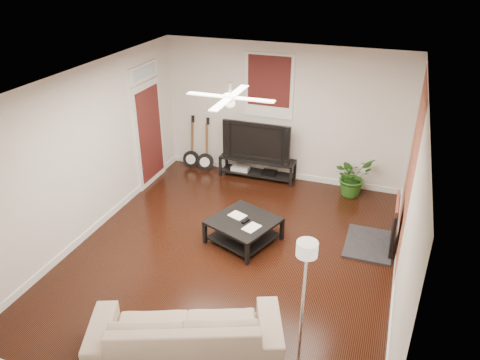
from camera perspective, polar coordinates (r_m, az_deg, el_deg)
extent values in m
cube|color=black|center=(7.56, -1.02, -9.11)|extent=(5.00, 6.00, 0.01)
cube|color=white|center=(6.33, -1.23, 11.85)|extent=(5.00, 6.00, 0.01)
cube|color=silver|center=(9.48, 5.29, 8.09)|extent=(5.00, 0.01, 2.80)
cube|color=silver|center=(4.62, -14.74, -15.45)|extent=(5.00, 0.01, 2.80)
cube|color=silver|center=(7.98, -18.21, 3.08)|extent=(0.01, 6.00, 2.80)
cube|color=silver|center=(6.49, 20.08, -2.88)|extent=(0.01, 6.00, 2.80)
cube|color=brown|center=(7.38, 20.18, 0.80)|extent=(0.02, 2.20, 2.80)
cube|color=black|center=(7.81, 17.00, -5.07)|extent=(0.80, 1.10, 0.92)
cube|color=#360F0E|center=(9.37, 3.58, 11.43)|extent=(1.00, 0.06, 1.30)
cube|color=white|center=(9.46, -11.16, 6.69)|extent=(0.08, 1.00, 2.50)
cube|color=black|center=(9.84, 2.15, 1.51)|extent=(1.60, 0.43, 0.45)
imported|color=black|center=(9.60, 2.25, 4.97)|extent=(1.43, 0.19, 0.82)
cube|color=black|center=(7.76, 0.45, -6.22)|extent=(1.25, 1.25, 0.41)
imported|color=tan|center=(5.86, -6.64, -17.90)|extent=(2.45, 1.67, 0.67)
imported|color=#255719|center=(9.34, 13.66, 0.47)|extent=(0.95, 0.96, 0.81)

